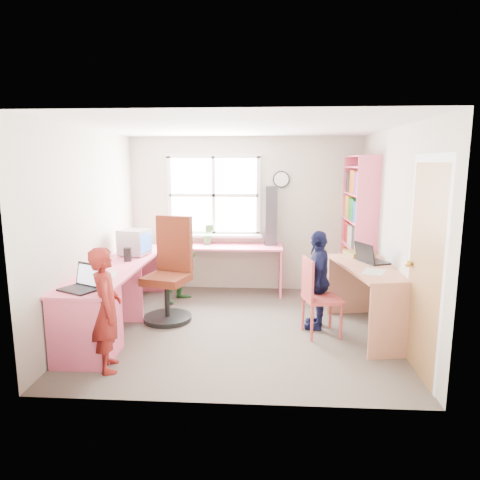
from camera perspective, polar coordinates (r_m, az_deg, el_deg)
The scene contains 19 objects.
room at distance 5.15m, azimuth 0.02°, elevation 1.53°, with size 3.64×3.44×2.44m.
l_desk at distance 5.20m, azimuth -15.02°, elevation -7.34°, with size 2.38×2.95×0.75m.
right_desk at distance 5.26m, azimuth 17.15°, elevation -5.70°, with size 0.88×1.50×0.82m.
bookshelf at distance 6.39m, azimuth 15.47°, elevation 0.90°, with size 0.30×1.02×2.10m.
swivel_chair at distance 5.58m, azimuth -9.32°, elevation -4.73°, with size 0.75×0.75×1.32m.
wooden_chair at distance 5.06m, azimuth 10.16°, elevation -7.09°, with size 0.47×0.47×0.93m.
crt_monitor at distance 6.01m, azimuth -13.93°, elevation -0.30°, with size 0.43×0.40×0.36m.
laptop_left at distance 4.57m, azimuth -20.18°, elevation -5.46°, with size 0.46×0.43×0.25m.
laptop_right at distance 5.36m, azimuth 16.93°, elevation -2.30°, with size 0.41×0.44×0.25m.
speaker_a at distance 5.68m, azimuth -14.75°, elevation -1.87°, with size 0.10×0.10×0.18m.
speaker_b at distance 6.24m, azimuth -13.22°, elevation -0.76°, with size 0.10×0.10×0.17m.
cd_tower at distance 6.56m, azimuth 4.13°, elevation 3.23°, with size 0.19×0.18×0.90m.
game_box at distance 5.70m, azimuth 15.55°, elevation -1.77°, with size 0.38×0.38×0.06m.
paper_a at distance 5.06m, azimuth -17.23°, elevation -4.47°, with size 0.25×0.33×0.00m.
paper_b at distance 4.92m, azimuth 17.42°, elevation -4.09°, with size 0.32×0.37×0.00m.
potted_plant at distance 6.62m, azimuth -4.25°, elevation 0.78°, with size 0.18×0.14×0.33m, color #317C38.
person_red at distance 4.35m, azimuth -17.39°, elevation -8.81°, with size 0.44×0.29×1.22m, color maroon.
person_green at distance 6.28m, azimuth -7.81°, elevation -2.85°, with size 0.57×0.44×1.17m, color #2F7736.
person_navy at distance 5.28m, azimuth 10.36°, elevation -5.22°, with size 0.71×0.29×1.21m, color #14183F.
Camera 1 is at (0.32, -4.98, 1.99)m, focal length 32.00 mm.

